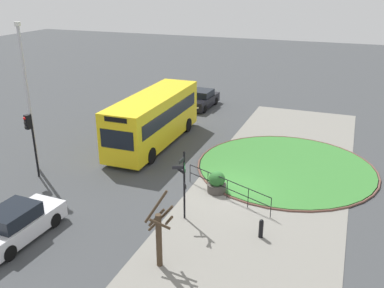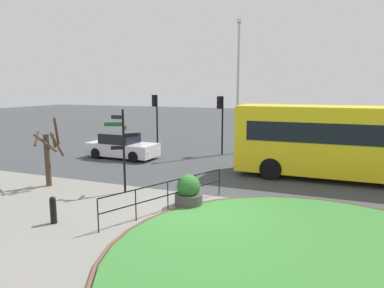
# 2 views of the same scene
# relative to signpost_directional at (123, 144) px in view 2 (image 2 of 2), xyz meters

# --- Properties ---
(ground) EXTENTS (120.00, 120.00, 0.00)m
(ground) POSITION_rel_signpost_directional_xyz_m (3.49, -1.06, -1.97)
(ground) COLOR #3D3F42
(sidewalk_paving) EXTENTS (32.00, 7.89, 0.02)m
(sidewalk_paving) POSITION_rel_signpost_directional_xyz_m (3.49, -3.11, -1.96)
(sidewalk_paving) COLOR gray
(sidewalk_paving) RESTS_ON ground
(grass_island) EXTENTS (10.04, 10.04, 0.10)m
(grass_island) POSITION_rel_signpost_directional_xyz_m (7.39, -3.43, -1.92)
(grass_island) COLOR #387A33
(grass_island) RESTS_ON ground
(grass_kerb_ring) EXTENTS (10.35, 10.35, 0.11)m
(grass_kerb_ring) POSITION_rel_signpost_directional_xyz_m (7.39, -3.43, -1.92)
(grass_kerb_ring) COLOR brown
(grass_kerb_ring) RESTS_ON ground
(signpost_directional) EXTENTS (1.06, 0.83, 3.35)m
(signpost_directional) POSITION_rel_signpost_directional_xyz_m (0.00, 0.00, 0.00)
(signpost_directional) COLOR black
(signpost_directional) RESTS_ON ground
(bollard_foreground) EXTENTS (0.20, 0.20, 0.87)m
(bollard_foreground) POSITION_rel_signpost_directional_xyz_m (-0.21, -3.62, -1.53)
(bollard_foreground) COLOR black
(bollard_foreground) RESTS_ON ground
(railing_grass_edge) EXTENTS (2.17, 4.84, 1.04)m
(railing_grass_edge) POSITION_rel_signpost_directional_xyz_m (2.57, -1.30, -1.29)
(railing_grass_edge) COLOR black
(railing_grass_edge) RESTS_ON ground
(bus_yellow) EXTENTS (9.55, 2.71, 3.34)m
(bus_yellow) POSITION_rel_signpost_directional_xyz_m (8.16, 5.43, -0.19)
(bus_yellow) COLOR yellow
(bus_yellow) RESTS_ON ground
(car_near_lane) EXTENTS (4.33, 1.94, 1.50)m
(car_near_lane) POSITION_rel_signpost_directional_xyz_m (-3.98, 5.98, -1.28)
(car_near_lane) COLOR silver
(car_near_lane) RESTS_ON ground
(traffic_light_near) EXTENTS (0.48, 0.31, 3.65)m
(traffic_light_near) POSITION_rel_signpost_directional_xyz_m (1.13, 9.31, 0.70)
(traffic_light_near) COLOR black
(traffic_light_near) RESTS_ON ground
(traffic_light_far) EXTENTS (0.48, 0.32, 3.70)m
(traffic_light_far) POSITION_rel_signpost_directional_xyz_m (-3.52, 9.48, 0.74)
(traffic_light_far) COLOR black
(traffic_light_far) RESTS_ON ground
(lamppost_tall) EXTENTS (0.32, 0.32, 8.28)m
(lamppost_tall) POSITION_rel_signpost_directional_xyz_m (2.04, 9.97, 2.46)
(lamppost_tall) COLOR #B7B7BC
(lamppost_tall) RESTS_ON ground
(planter_near_signpost) EXTENTS (0.99, 0.99, 1.16)m
(planter_near_signpost) POSITION_rel_signpost_directional_xyz_m (3.05, -0.60, -1.46)
(planter_near_signpost) COLOR #47423D
(planter_near_signpost) RESTS_ON ground
(street_tree_bare) EXTENTS (1.23, 1.30, 2.99)m
(street_tree_bare) POSITION_rel_signpost_directional_xyz_m (-3.40, -0.40, -0.54)
(street_tree_bare) COLOR #423323
(street_tree_bare) RESTS_ON ground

